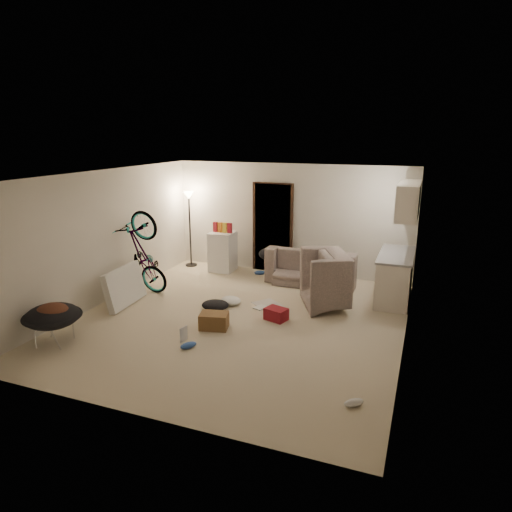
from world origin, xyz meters
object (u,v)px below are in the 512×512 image
at_px(saucer_chair, 53,321).
at_px(tv_box, 124,286).
at_px(kitchen_counter, 395,278).
at_px(drink_case_b, 276,314).
at_px(juicer, 273,313).
at_px(mini_fridge, 223,252).
at_px(drink_case_a, 214,321).
at_px(sofa, 312,270).
at_px(floor_lamp, 189,213).
at_px(armchair, 345,286).
at_px(bicycle, 144,272).

relative_size(saucer_chair, tv_box, 0.80).
relative_size(kitchen_counter, tv_box, 1.37).
bearing_deg(drink_case_b, juicer, 150.28).
height_order(kitchen_counter, mini_fridge, mini_fridge).
bearing_deg(drink_case_a, saucer_chair, -159.93).
xyz_separation_m(sofa, saucer_chair, (-2.98, -4.33, 0.09)).
height_order(kitchen_counter, sofa, kitchen_counter).
relative_size(drink_case_a, juicer, 2.17).
distance_m(floor_lamp, drink_case_a, 3.99).
xyz_separation_m(tv_box, juicer, (2.83, 0.40, -0.27)).
bearing_deg(sofa, drink_case_a, 72.67).
distance_m(kitchen_counter, drink_case_b, 2.58).
bearing_deg(kitchen_counter, tv_box, -155.97).
relative_size(sofa, armchair, 1.65).
bearing_deg(bicycle, armchair, -74.34).
xyz_separation_m(floor_lamp, tv_box, (0.10, -2.76, -0.95)).
bearing_deg(mini_fridge, drink_case_a, -68.39).
relative_size(floor_lamp, juicer, 8.54).
relative_size(drink_case_b, juicer, 1.72).
relative_size(floor_lamp, armchair, 1.55).
bearing_deg(tv_box, drink_case_b, 2.40).
distance_m(drink_case_a, drink_case_b, 1.11).
bearing_deg(tv_box, saucer_chair, -93.87).
height_order(floor_lamp, tv_box, floor_lamp).
height_order(sofa, juicer, sofa).
bearing_deg(tv_box, drink_case_a, -14.50).
height_order(floor_lamp, drink_case_b, floor_lamp).
xyz_separation_m(bicycle, tv_box, (0.00, -0.66, -0.10)).
bearing_deg(floor_lamp, kitchen_counter, -7.66).
bearing_deg(drink_case_b, floor_lamp, 158.42).
bearing_deg(floor_lamp, juicer, -38.79).
bearing_deg(saucer_chair, juicer, 37.53).
relative_size(armchair, mini_fridge, 1.27).
relative_size(floor_lamp, tv_box, 1.65).
relative_size(tv_box, juicer, 5.16).
bearing_deg(armchair, floor_lamp, 46.72).
relative_size(kitchen_counter, drink_case_b, 4.11).
xyz_separation_m(armchair, drink_case_b, (-0.98, -1.13, -0.27)).
bearing_deg(juicer, drink_case_a, -134.63).
distance_m(sofa, juicer, 2.17).
relative_size(bicycle, tv_box, 1.61).
distance_m(sofa, armchair, 1.44).
height_order(sofa, bicycle, bicycle).
height_order(armchair, drink_case_a, armchair).
bearing_deg(armchair, tv_box, 85.36).
height_order(saucer_chair, drink_case_b, saucer_chair).
height_order(bicycle, drink_case_a, bicycle).
height_order(floor_lamp, saucer_chair, floor_lamp).
bearing_deg(mini_fridge, sofa, -3.36).
relative_size(mini_fridge, juicer, 4.34).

